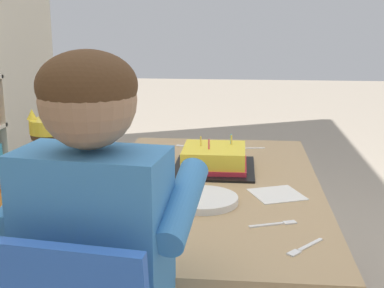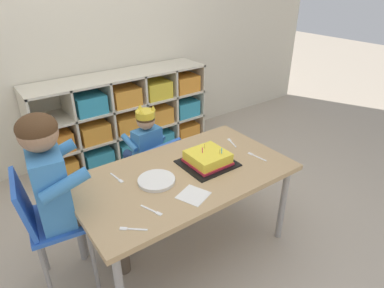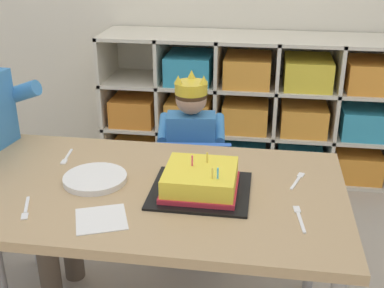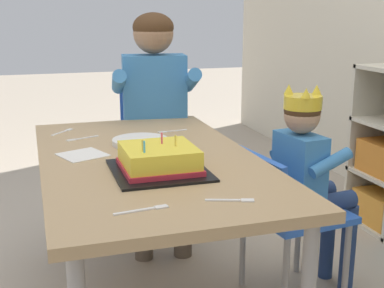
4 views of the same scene
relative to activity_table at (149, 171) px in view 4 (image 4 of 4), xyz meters
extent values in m
cube|color=beige|center=(-0.58, 1.41, -0.14)|extent=(0.02, 0.40, 0.84)
cube|color=tan|center=(0.00, 0.00, 0.03)|extent=(1.31, 0.74, 0.03)
cylinder|color=#9E9993|center=(-0.60, -0.31, -0.27)|extent=(0.04, 0.04, 0.57)
cylinder|color=#9E9993|center=(-0.60, 0.31, -0.27)|extent=(0.04, 0.04, 0.57)
cube|color=blue|center=(0.06, 0.55, -0.19)|extent=(0.40, 0.37, 0.03)
cube|color=blue|center=(0.08, 0.40, -0.07)|extent=(0.34, 0.10, 0.23)
cylinder|color=gray|center=(0.20, 0.71, -0.38)|extent=(0.02, 0.02, 0.35)
cylinder|color=gray|center=(-0.11, 0.67, -0.38)|extent=(0.02, 0.02, 0.35)
cylinder|color=gray|center=(0.23, 0.44, -0.38)|extent=(0.02, 0.02, 0.35)
cylinder|color=gray|center=(-0.07, 0.40, -0.38)|extent=(0.02, 0.02, 0.35)
cube|color=#3D7FBC|center=(0.06, 0.56, -0.04)|extent=(0.22, 0.14, 0.29)
sphere|color=tan|center=(0.06, 0.56, 0.18)|extent=(0.13, 0.13, 0.13)
ellipsoid|color=#472D19|center=(0.06, 0.56, 0.20)|extent=(0.14, 0.14, 0.10)
cylinder|color=yellow|center=(0.06, 0.56, 0.23)|extent=(0.14, 0.14, 0.05)
cone|color=yellow|center=(0.05, 0.62, 0.27)|extent=(0.04, 0.04, 0.04)
cone|color=yellow|center=(0.12, 0.54, 0.27)|extent=(0.04, 0.04, 0.04)
cone|color=yellow|center=(0.01, 0.53, 0.27)|extent=(0.04, 0.04, 0.04)
cylinder|color=navy|center=(0.11, 0.68, -0.16)|extent=(0.10, 0.22, 0.07)
cylinder|color=navy|center=(-0.01, 0.66, -0.16)|extent=(0.10, 0.22, 0.07)
cylinder|color=navy|center=(0.10, 0.78, -0.37)|extent=(0.06, 0.06, 0.37)
cylinder|color=navy|center=(-0.03, 0.77, -0.37)|extent=(0.06, 0.06, 0.37)
cylinder|color=#3D7FBC|center=(0.18, 0.62, 0.02)|extent=(0.07, 0.18, 0.10)
cylinder|color=#3D7FBC|center=(-0.07, 0.59, 0.02)|extent=(0.07, 0.18, 0.10)
cube|color=blue|center=(-0.71, 0.19, -0.08)|extent=(0.35, 0.39, 0.03)
cube|color=blue|center=(-0.85, 0.21, 0.08)|extent=(0.11, 0.33, 0.29)
cylinder|color=gray|center=(-0.61, 0.03, -0.32)|extent=(0.02, 0.02, 0.46)
cylinder|color=gray|center=(-0.57, 0.32, -0.32)|extent=(0.02, 0.02, 0.46)
cylinder|color=gray|center=(-0.85, 0.06, -0.32)|extent=(0.02, 0.02, 0.46)
cylinder|color=gray|center=(-0.81, 0.35, -0.32)|extent=(0.02, 0.02, 0.46)
cube|color=#3D7FBC|center=(-0.71, 0.19, 0.14)|extent=(0.20, 0.32, 0.42)
sphere|color=#997051|center=(-0.71, 0.19, 0.45)|extent=(0.19, 0.19, 0.19)
ellipsoid|color=#472D19|center=(-0.71, 0.19, 0.47)|extent=(0.19, 0.19, 0.14)
cylinder|color=brown|center=(-0.57, 0.08, -0.04)|extent=(0.31, 0.14, 0.10)
cylinder|color=brown|center=(-0.55, 0.26, -0.04)|extent=(0.31, 0.14, 0.10)
cylinder|color=brown|center=(-0.43, 0.06, -0.31)|extent=(0.08, 0.08, 0.48)
cylinder|color=brown|center=(-0.40, 0.24, -0.31)|extent=(0.08, 0.08, 0.48)
cylinder|color=#3D7FBC|center=(-0.67, 0.02, 0.23)|extent=(0.25, 0.10, 0.14)
cylinder|color=#3D7FBC|center=(-0.63, 0.35, 0.23)|extent=(0.25, 0.10, 0.14)
cube|color=black|center=(0.18, -0.01, 0.05)|extent=(0.32, 0.29, 0.01)
cube|color=yellow|center=(0.18, -0.01, 0.10)|extent=(0.23, 0.23, 0.08)
cube|color=red|center=(0.18, -0.01, 0.07)|extent=(0.24, 0.24, 0.02)
cylinder|color=#EFCC4C|center=(0.19, 0.05, 0.15)|extent=(0.01, 0.01, 0.04)
cylinder|color=#4CB2E5|center=(0.24, -0.06, 0.15)|extent=(0.01, 0.01, 0.04)
cylinder|color=#EFCC4C|center=(0.22, -0.07, 0.15)|extent=(0.01, 0.01, 0.04)
cylinder|color=#E54C66|center=(0.15, 0.01, 0.15)|extent=(0.01, 0.01, 0.04)
cylinder|color=white|center=(-0.18, 0.01, 0.06)|extent=(0.22, 0.22, 0.02)
cube|color=white|center=(-0.09, -0.22, 0.05)|extent=(0.19, 0.19, 0.00)
cube|color=white|center=(-0.36, 0.20, 0.05)|extent=(0.02, 0.09, 0.00)
cube|color=white|center=(-0.35, 0.14, 0.05)|extent=(0.02, 0.04, 0.00)
cube|color=white|center=(-0.34, -0.17, 0.05)|extent=(0.04, 0.10, 0.00)
cube|color=white|center=(-0.32, -0.24, 0.05)|extent=(0.03, 0.04, 0.00)
cube|color=white|center=(-0.46, -0.28, 0.05)|extent=(0.08, 0.07, 0.00)
cube|color=white|center=(-0.51, -0.23, 0.05)|extent=(0.04, 0.04, 0.00)
cube|color=white|center=(0.50, -0.15, 0.05)|extent=(0.02, 0.11, 0.00)
cube|color=white|center=(0.49, -0.08, 0.05)|extent=(0.02, 0.04, 0.00)
cube|color=white|center=(0.49, 0.09, 0.05)|extent=(0.04, 0.09, 0.00)
cube|color=white|center=(0.51, 0.16, 0.05)|extent=(0.03, 0.04, 0.00)
camera|label=1|loc=(-1.68, -0.10, 0.60)|focal=49.28mm
camera|label=2|loc=(-0.95, -1.39, 1.14)|focal=30.85mm
camera|label=3|loc=(0.37, -1.42, 0.84)|focal=46.44mm
camera|label=4|loc=(1.73, -0.38, 0.55)|focal=48.76mm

